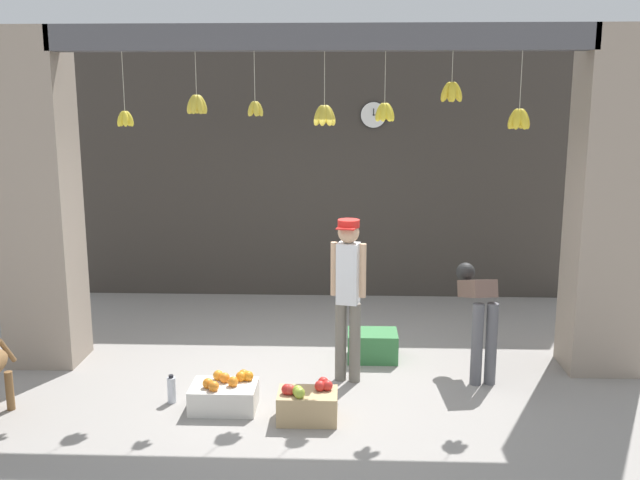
{
  "coord_description": "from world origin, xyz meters",
  "views": [
    {
      "loc": [
        0.27,
        -6.66,
        2.73
      ],
      "look_at": [
        0.0,
        0.43,
        1.28
      ],
      "focal_mm": 40.0,
      "sensor_mm": 36.0,
      "label": 1
    }
  ],
  "objects_px": {
    "worker_stooping": "(478,308)",
    "water_bottle": "(172,390)",
    "produce_box_green": "(372,346)",
    "fruit_crate_oranges": "(225,395)",
    "wall_clock": "(374,115)",
    "shopkeeper": "(348,288)",
    "fruit_crate_apples": "(307,404)"
  },
  "relations": [
    {
      "from": "shopkeeper",
      "to": "fruit_crate_oranges",
      "type": "bearing_deg",
      "value": 45.57
    },
    {
      "from": "shopkeeper",
      "to": "water_bottle",
      "type": "xyz_separation_m",
      "value": [
        -1.59,
        -0.56,
        -0.81
      ]
    },
    {
      "from": "shopkeeper",
      "to": "fruit_crate_oranges",
      "type": "relative_size",
      "value": 2.76
    },
    {
      "from": "shopkeeper",
      "to": "fruit_crate_apples",
      "type": "relative_size",
      "value": 3.13
    },
    {
      "from": "water_bottle",
      "to": "wall_clock",
      "type": "relative_size",
      "value": 0.74
    },
    {
      "from": "shopkeeper",
      "to": "water_bottle",
      "type": "relative_size",
      "value": 6.08
    },
    {
      "from": "wall_clock",
      "to": "produce_box_green",
      "type": "bearing_deg",
      "value": -91.47
    },
    {
      "from": "fruit_crate_oranges",
      "to": "produce_box_green",
      "type": "xyz_separation_m",
      "value": [
        1.35,
        1.25,
        0.02
      ]
    },
    {
      "from": "worker_stooping",
      "to": "produce_box_green",
      "type": "height_order",
      "value": "worker_stooping"
    },
    {
      "from": "fruit_crate_oranges",
      "to": "worker_stooping",
      "type": "bearing_deg",
      "value": 20.05
    },
    {
      "from": "fruit_crate_oranges",
      "to": "water_bottle",
      "type": "distance_m",
      "value": 0.51
    },
    {
      "from": "shopkeeper",
      "to": "wall_clock",
      "type": "bearing_deg",
      "value": -82.48
    },
    {
      "from": "water_bottle",
      "to": "shopkeeper",
      "type": "bearing_deg",
      "value": 19.61
    },
    {
      "from": "worker_stooping",
      "to": "wall_clock",
      "type": "height_order",
      "value": "wall_clock"
    },
    {
      "from": "shopkeeper",
      "to": "water_bottle",
      "type": "height_order",
      "value": "shopkeeper"
    },
    {
      "from": "produce_box_green",
      "to": "water_bottle",
      "type": "height_order",
      "value": "produce_box_green"
    },
    {
      "from": "wall_clock",
      "to": "fruit_crate_oranges",
      "type": "bearing_deg",
      "value": -111.08
    },
    {
      "from": "shopkeeper",
      "to": "produce_box_green",
      "type": "bearing_deg",
      "value": -100.59
    },
    {
      "from": "fruit_crate_apples",
      "to": "produce_box_green",
      "type": "xyz_separation_m",
      "value": [
        0.6,
        1.45,
        0.0
      ]
    },
    {
      "from": "worker_stooping",
      "to": "wall_clock",
      "type": "xyz_separation_m",
      "value": [
        -0.94,
        2.8,
        1.78
      ]
    },
    {
      "from": "shopkeeper",
      "to": "worker_stooping",
      "type": "height_order",
      "value": "shopkeeper"
    },
    {
      "from": "worker_stooping",
      "to": "wall_clock",
      "type": "bearing_deg",
      "value": 100.15
    },
    {
      "from": "worker_stooping",
      "to": "water_bottle",
      "type": "height_order",
      "value": "worker_stooping"
    },
    {
      "from": "worker_stooping",
      "to": "produce_box_green",
      "type": "relative_size",
      "value": 2.02
    },
    {
      "from": "fruit_crate_apples",
      "to": "wall_clock",
      "type": "height_order",
      "value": "wall_clock"
    },
    {
      "from": "shopkeeper",
      "to": "fruit_crate_oranges",
      "type": "height_order",
      "value": "shopkeeper"
    },
    {
      "from": "produce_box_green",
      "to": "fruit_crate_oranges",
      "type": "bearing_deg",
      "value": -137.05
    },
    {
      "from": "fruit_crate_apples",
      "to": "fruit_crate_oranges",
      "type": "bearing_deg",
      "value": 165.01
    },
    {
      "from": "fruit_crate_apples",
      "to": "produce_box_green",
      "type": "height_order",
      "value": "fruit_crate_apples"
    },
    {
      "from": "worker_stooping",
      "to": "wall_clock",
      "type": "distance_m",
      "value": 3.44
    },
    {
      "from": "worker_stooping",
      "to": "water_bottle",
      "type": "distance_m",
      "value": 3.0
    },
    {
      "from": "shopkeeper",
      "to": "wall_clock",
      "type": "relative_size",
      "value": 4.5
    }
  ]
}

